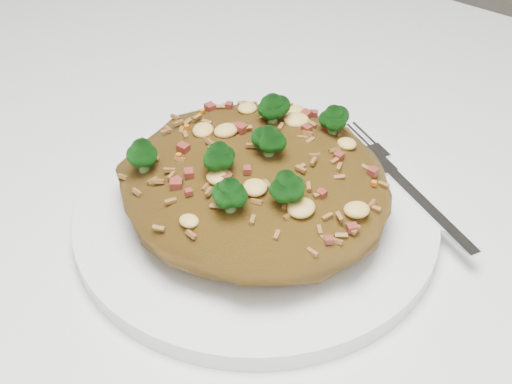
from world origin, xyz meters
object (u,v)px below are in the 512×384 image
fried_rice (256,174)px  fork (409,190)px  dining_table (240,279)px  plate (256,216)px

fried_rice → fork: bearing=45.8°
fork → fried_rice: bearing=-107.0°
dining_table → fork: fork is taller
dining_table → plate: plate is taller
fried_rice → fork: (0.08, 0.08, -0.03)m
fried_rice → fork: 0.12m
plate → fried_rice: fried_rice is taller
plate → fried_rice: (-0.00, -0.00, 0.04)m
dining_table → fried_rice: fried_rice is taller
dining_table → fried_rice: size_ratio=6.30×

